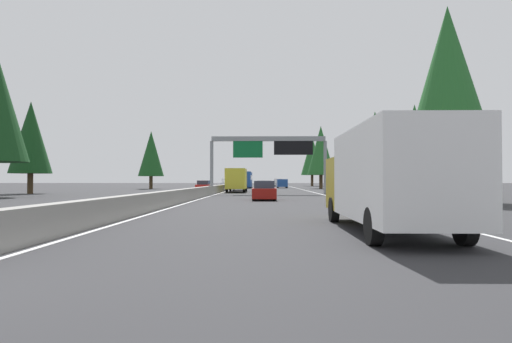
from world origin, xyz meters
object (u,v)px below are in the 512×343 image
conifer_right_near (415,140)px  conifer_left_mid (151,154)px  conifer_right_far (321,150)px  conifer_left_near (31,137)px  pickup_distant_a (278,183)px  sedan_far_right (239,186)px  box_truck_distant_b (387,177)px  conifer_right_foreground (448,82)px  conifer_right_mid (375,143)px  conifer_right_distant (312,155)px  oncoming_near (226,183)px  minivan_mid_center (282,183)px  bus_near_right (245,179)px  sedan_near_center (264,191)px  sign_gantry_overhead (270,148)px  box_truck_far_left (237,179)px  oncoming_far (204,186)px  sedan_far_center (264,188)px

conifer_right_near → conifer_left_mid: size_ratio=0.94×
conifer_right_far → conifer_left_near: conifer_right_far is taller
pickup_distant_a → conifer_left_near: (-58.18, 29.67, 5.39)m
sedan_far_right → box_truck_distant_b: bearing=-172.0°
sedan_far_right → conifer_right_far: 20.74m
conifer_right_foreground → conifer_right_mid: conifer_right_foreground is taller
conifer_right_distant → box_truck_distant_b: bearing=175.0°
conifer_right_near → conifer_left_near: conifer_left_near is taller
oncoming_near → minivan_mid_center: bearing=47.4°
sedan_far_right → bus_near_right: (21.00, 0.04, 1.03)m
sedan_near_center → conifer_right_foreground: 15.20m
box_truck_distant_b → pickup_distant_a: size_ratio=1.52×
sedan_near_center → conifer_left_mid: size_ratio=0.44×
box_truck_distant_b → conifer_left_near: size_ratio=0.82×
sign_gantry_overhead → sedan_far_right: 17.90m
conifer_right_near → conifer_right_mid: 7.93m
box_truck_far_left → oncoming_near: box_truck_far_left is taller
conifer_right_foreground → conifer_left_near: size_ratio=1.31×
conifer_right_foreground → conifer_left_near: 42.97m
conifer_right_distant → oncoming_far: bearing=158.1°
box_truck_distant_b → conifer_left_mid: bearing=20.3°
minivan_mid_center → box_truck_far_left: (-28.67, 7.00, 0.66)m
conifer_right_mid → conifer_right_far: bearing=8.0°
box_truck_distant_b → oncoming_far: box_truck_distant_b is taller
minivan_mid_center → conifer_right_foreground: (-54.20, -9.20, 7.34)m
sedan_near_center → minivan_mid_center: 50.97m
sedan_far_right → conifer_right_mid: bearing=-121.1°
sedan_near_center → minivan_mid_center: minivan_mid_center is taller
pickup_distant_a → box_truck_distant_b: bearing=-180.0°
conifer_right_foreground → conifer_right_distant: 81.09m
box_truck_far_left → conifer_left_mid: 26.01m
box_truck_far_left → conifer_right_mid: (-2.05, -17.12, 4.45)m
sign_gantry_overhead → oncoming_near: (47.92, 8.83, -4.07)m
minivan_mid_center → conifer_right_near: bearing=-162.2°
sedan_near_center → oncoming_near: oncoming_near is taller
box_truck_distant_b → minivan_mid_center: size_ratio=1.70×
minivan_mid_center → pickup_distant_a: size_ratio=0.89×
conifer_left_mid → sedan_far_center: bearing=-143.7°
sedan_far_center → conifer_right_near: conifer_right_near is taller
sign_gantry_overhead → bus_near_right: 38.23m
sedan_near_center → sedan_far_center: same height
box_truck_distant_b → conifer_right_distant: (98.55, -8.69, 6.18)m
box_truck_distant_b → conifer_left_mid: size_ratio=0.84×
sedan_far_right → conifer_right_near: conifer_right_near is taller
sedan_far_center → conifer_right_distant: conifer_right_distant is taller
conifer_right_far → sedan_near_center: bearing=167.1°
sedan_near_center → box_truck_far_left: (22.17, 3.48, 0.93)m
pickup_distant_a → conifer_right_distant: 12.12m
oncoming_near → conifer_right_mid: bearing=27.7°
sign_gantry_overhead → sedan_far_right: bearing=14.2°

